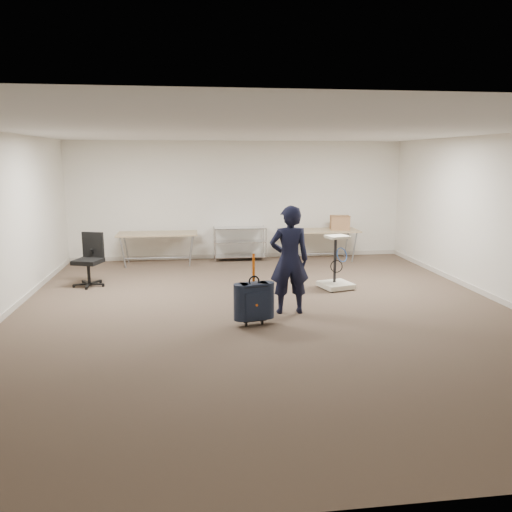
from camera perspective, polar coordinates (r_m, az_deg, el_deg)
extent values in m
plane|color=#4F3F30|center=(7.92, 1.13, -6.55)|extent=(9.00, 9.00, 0.00)
plane|color=silver|center=(12.05, -2.04, 6.36)|extent=(8.00, 0.00, 8.00)
plane|color=silver|center=(3.32, 12.94, -6.80)|extent=(8.00, 0.00, 8.00)
plane|color=silver|center=(9.11, 26.97, 3.60)|extent=(0.00, 9.00, 9.00)
plane|color=silver|center=(7.55, 1.22, 14.14)|extent=(8.00, 8.00, 0.00)
cube|color=beige|center=(12.23, -2.00, 0.04)|extent=(8.00, 0.02, 0.10)
cube|color=beige|center=(9.35, 26.19, -4.62)|extent=(0.02, 9.00, 0.10)
cube|color=#9D8160|center=(11.56, -11.19, 2.52)|extent=(1.80, 0.75, 0.03)
cylinder|color=gray|center=(11.65, -11.08, -0.22)|extent=(1.50, 0.02, 0.02)
cylinder|color=gray|center=(11.40, -14.98, 0.37)|extent=(0.13, 0.04, 0.69)
cylinder|color=gray|center=(11.29, -7.42, 0.56)|extent=(0.13, 0.04, 0.69)
cylinder|color=gray|center=(11.98, -14.61, 0.90)|extent=(0.13, 0.04, 0.69)
cylinder|color=gray|center=(11.88, -7.42, 1.09)|extent=(0.13, 0.04, 0.69)
cube|color=#9D8160|center=(11.92, 7.37, 2.90)|extent=(1.80, 0.75, 0.03)
cylinder|color=gray|center=(12.01, 7.31, 0.24)|extent=(1.50, 0.02, 0.02)
cylinder|color=gray|center=(11.52, 4.10, 0.84)|extent=(0.13, 0.04, 0.69)
cylinder|color=gray|center=(11.91, 11.19, 0.99)|extent=(0.13, 0.04, 0.69)
cylinder|color=gray|center=(12.10, 3.53, 1.34)|extent=(0.13, 0.04, 0.69)
cylinder|color=gray|center=(12.47, 10.32, 1.48)|extent=(0.13, 0.04, 0.69)
cylinder|color=silver|center=(11.62, -4.71, 1.18)|extent=(0.02, 0.02, 0.80)
cylinder|color=silver|center=(11.73, 1.15, 1.31)|extent=(0.02, 0.02, 0.80)
cylinder|color=silver|center=(12.06, -4.82, 1.54)|extent=(0.02, 0.02, 0.80)
cylinder|color=silver|center=(12.17, 0.84, 1.67)|extent=(0.02, 0.02, 0.80)
cube|color=silver|center=(11.93, -1.87, 0.01)|extent=(1.20, 0.45, 0.02)
cube|color=silver|center=(11.87, -1.88, 1.67)|extent=(1.20, 0.45, 0.02)
cube|color=silver|center=(11.82, -1.89, 3.25)|extent=(1.20, 0.45, 0.01)
imported|color=black|center=(7.75, 3.83, -0.45)|extent=(0.63, 0.42, 1.70)
cube|color=#15202F|center=(7.25, -0.23, -5.16)|extent=(0.42, 0.29, 0.53)
cube|color=black|center=(7.36, -0.27, -7.22)|extent=(0.37, 0.22, 0.03)
cylinder|color=black|center=(7.32, -1.15, -7.74)|extent=(0.04, 0.08, 0.07)
cylinder|color=black|center=(7.39, 0.69, -7.55)|extent=(0.04, 0.08, 0.07)
torus|color=black|center=(7.18, -0.23, -2.89)|extent=(0.17, 0.05, 0.17)
cube|color=orange|center=(7.15, -0.28, -1.34)|extent=(0.04, 0.01, 0.41)
cylinder|color=black|center=(10.06, -18.50, -3.00)|extent=(0.61, 0.61, 0.09)
cylinder|color=black|center=(10.01, -18.57, -1.84)|extent=(0.06, 0.06, 0.41)
cube|color=black|center=(9.97, -18.65, -0.59)|extent=(0.59, 0.59, 0.08)
cube|color=black|center=(10.11, -18.12, 1.24)|extent=(0.42, 0.20, 0.49)
cube|color=silver|center=(9.48, 9.11, -3.28)|extent=(0.67, 0.67, 0.09)
cylinder|color=black|center=(9.23, 8.18, -3.93)|extent=(0.07, 0.07, 0.04)
cylinder|color=black|center=(9.43, 9.10, -0.38)|extent=(0.05, 0.05, 0.87)
cube|color=silver|center=(9.30, 9.28, 2.18)|extent=(0.45, 0.42, 0.04)
torus|color=#2357B3|center=(9.29, 9.69, 0.12)|extent=(0.30, 0.18, 0.27)
cube|color=olive|center=(12.04, 9.56, 3.79)|extent=(0.49, 0.39, 0.33)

